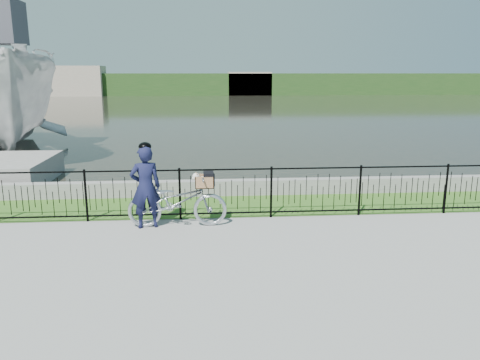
{
  "coord_description": "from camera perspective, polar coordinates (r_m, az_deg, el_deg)",
  "views": [
    {
      "loc": [
        -0.45,
        -8.29,
        3.15
      ],
      "look_at": [
        0.26,
        1.0,
        1.0
      ],
      "focal_mm": 35.0,
      "sensor_mm": 36.0,
      "label": 1
    }
  ],
  "objects": [
    {
      "name": "fence",
      "position": [
        10.23,
        -1.73,
        -1.59
      ],
      "size": [
        14.0,
        0.06,
        1.15
      ],
      "primitive_type": null,
      "color": "black",
      "rests_on": "ground"
    },
    {
      "name": "bicycle_rig",
      "position": [
        9.79,
        -7.59,
        -2.54
      ],
      "size": [
        2.05,
        0.71,
        1.16
      ],
      "color": "#AEB3BB",
      "rests_on": "ground"
    },
    {
      "name": "far_treeline",
      "position": [
        68.31,
        -4.09,
        11.58
      ],
      "size": [
        120.0,
        6.0,
        3.0
      ],
      "primitive_type": "cube",
      "color": "#27471B",
      "rests_on": "ground"
    },
    {
      "name": "cyclist",
      "position": [
        9.75,
        -11.44,
        -0.73
      ],
      "size": [
        0.7,
        0.54,
        1.78
      ],
      "color": "#131534",
      "rests_on": "ground"
    },
    {
      "name": "far_building_right",
      "position": [
        67.12,
        1.15,
        11.67
      ],
      "size": [
        6.0,
        3.0,
        3.2
      ],
      "primitive_type": "cube",
      "color": "#A39583",
      "rests_on": "ground"
    },
    {
      "name": "far_building_left",
      "position": [
        68.58,
        -19.61,
        11.31
      ],
      "size": [
        8.0,
        4.0,
        4.0
      ],
      "primitive_type": "cube",
      "color": "#A39583",
      "rests_on": "ground"
    },
    {
      "name": "ground",
      "position": [
        8.88,
        -1.22,
        -7.79
      ],
      "size": [
        120.0,
        120.0,
        0.0
      ],
      "primitive_type": "plane",
      "color": "gray",
      "rests_on": "ground"
    },
    {
      "name": "water",
      "position": [
        41.41,
        -3.79,
        8.61
      ],
      "size": [
        120.0,
        120.0,
        0.0
      ],
      "primitive_type": "plane",
      "color": "#292820",
      "rests_on": "ground"
    },
    {
      "name": "grass_strip",
      "position": [
        11.34,
        -1.95,
        -3.11
      ],
      "size": [
        60.0,
        2.0,
        0.01
      ],
      "primitive_type": "cube",
      "color": "#38631F",
      "rests_on": "ground"
    },
    {
      "name": "quay_wall",
      "position": [
        12.26,
        -2.16,
        -0.94
      ],
      "size": [
        60.0,
        0.3,
        0.4
      ],
      "primitive_type": "cube",
      "color": "gray",
      "rests_on": "ground"
    }
  ]
}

